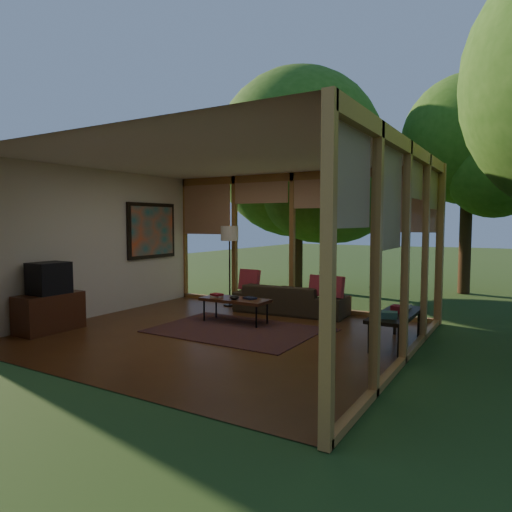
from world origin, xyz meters
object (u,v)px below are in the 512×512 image
Objects in this scene: television at (49,278)px; coffee_table at (235,300)px; floor_lamp at (230,238)px; media_cabinet at (49,312)px; side_console at (391,316)px; sofa at (284,299)px.

coffee_table is at bearing 42.22° from television.
television is at bearing -110.54° from floor_lamp.
television is 3.54m from floor_lamp.
media_cabinet is 0.61× the size of floor_lamp.
media_cabinet is at bearing -138.04° from coffee_table.
floor_lamp is (1.25, 3.28, 1.11)m from media_cabinet.
side_console is at bearing 22.21° from media_cabinet.
floor_lamp is at bearing 69.16° from media_cabinet.
television reaches higher than coffee_table.
media_cabinet is 2.99m from coffee_table.
coffee_table is at bearing 41.96° from media_cabinet.
media_cabinet reaches higher than side_console.
coffee_table is (-0.33, -1.20, 0.12)m from sofa.
television is 5.26m from side_console.
floor_lamp is 1.38× the size of coffee_table.
television is 0.46× the size of coffee_table.
floor_lamp is at bearing 69.46° from television.
television is 0.33× the size of floor_lamp.
media_cabinet is (-2.55, -3.20, 0.03)m from sofa.
media_cabinet reaches higher than sofa.
television is (0.02, 0.00, 0.55)m from media_cabinet.
side_console is at bearing 22.29° from television.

